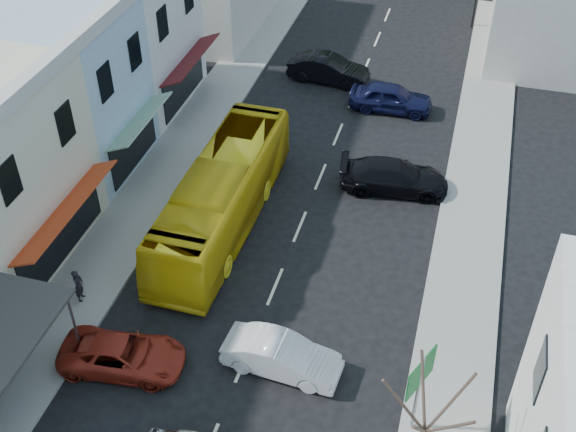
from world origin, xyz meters
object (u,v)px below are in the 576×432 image
(bus, at_px, (222,197))
(car_red, at_px, (122,354))
(street_tree, at_px, (425,432))
(car_white, at_px, (282,356))
(pedestrian_left, at_px, (78,284))
(direction_sign, at_px, (417,395))

(bus, bearing_deg, car_red, -94.63)
(street_tree, bearing_deg, bus, 133.10)
(bus, relative_size, car_white, 2.64)
(car_red, height_order, pedestrian_left, pedestrian_left)
(car_white, relative_size, car_red, 0.96)
(car_white, bearing_deg, direction_sign, -100.12)
(car_white, bearing_deg, car_red, 108.51)
(car_red, distance_m, pedestrian_left, 4.05)
(car_white, distance_m, direction_sign, 5.23)
(pedestrian_left, bearing_deg, street_tree, -119.52)
(direction_sign, bearing_deg, car_white, -170.59)
(bus, xyz_separation_m, direction_sign, (9.78, -8.53, 0.29))
(car_red, relative_size, direction_sign, 1.25)
(car_white, height_order, pedestrian_left, pedestrian_left)
(street_tree, bearing_deg, direction_sign, 99.18)
(car_white, xyz_separation_m, pedestrian_left, (-8.73, 1.13, 0.30))
(car_white, height_order, street_tree, street_tree)
(bus, height_order, car_white, bus)
(car_red, relative_size, pedestrian_left, 2.71)
(car_red, bearing_deg, car_white, -82.43)
(direction_sign, bearing_deg, car_red, -155.33)
(bus, xyz_separation_m, car_red, (-0.79, -8.72, -0.85))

